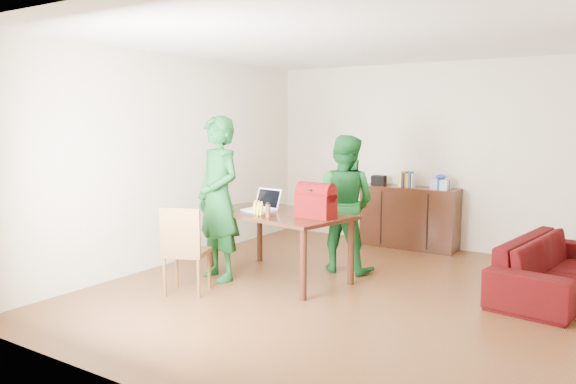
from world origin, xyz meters
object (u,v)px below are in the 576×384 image
Objects in this scene: person_far at (344,204)px; bottle at (268,210)px; chair at (187,268)px; person_near at (218,198)px; red_bag at (316,204)px; laptop at (259,207)px; sofa at (556,267)px; table at (279,221)px.

person_far is 10.57× the size of bottle.
person_near is (-0.07, 0.63, 0.68)m from chair.
red_bag is (0.07, -0.81, 0.11)m from person_far.
person_far is 1.07m from laptop.
person_near is 3.81m from sofa.
table is 1.10× the size of person_far.
sofa is at bearing 27.20° from bottle.
table reaches higher than sofa.
red_bag is at bearing 18.21° from chair.
laptop is (-0.24, -0.06, 0.15)m from table.
bottle is at bearing -32.77° from laptop.
table is 0.89m from person_far.
laptop reaches higher than bottle.
red_bag is (0.48, 0.24, 0.07)m from bottle.
laptop is 0.95× the size of red_bag.
person_near is at bearing -173.41° from bottle.
table is 4.44× the size of red_bag.
table is 0.75m from person_near.
laptop reaches higher than chair.
chair is at bearing -105.33° from table.
red_bag is (0.55, -0.08, 0.26)m from table.
person_far is (0.48, 0.73, 0.15)m from table.
sofa is (2.78, 1.43, -0.58)m from bottle.
person_far reaches higher than red_bag.
red_bag is (1.07, 0.95, 0.67)m from chair.
chair is 0.57× the size of person_far.
laptop is at bearing -179.18° from red_bag.
chair reaches higher than table.
chair is at bearing 130.16° from sofa.
chair is 1.15m from laptop.
bottle is (-0.41, -1.05, 0.03)m from person_far.
table is 4.69× the size of laptop.
person_far is 0.82m from red_bag.
sofa is at bearing 29.14° from red_bag.
chair is at bearing -99.35° from laptop.
bottle is (0.59, 0.70, 0.60)m from chair.
person_far reaches higher than chair.
bottle reaches higher than sofa.
red_bag reaches higher than table.
red_bag is (1.14, 0.32, -0.01)m from person_near.
person_near is at bearing 121.45° from sofa.
chair is 1.09m from bottle.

